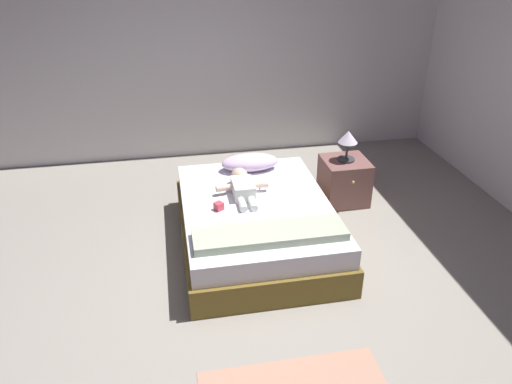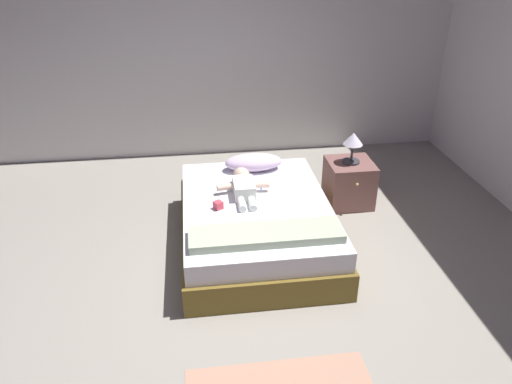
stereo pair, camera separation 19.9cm
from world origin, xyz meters
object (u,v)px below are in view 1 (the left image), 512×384
at_px(baby, 242,186).
at_px(toothbrush, 261,185).
at_px(bed, 256,224).
at_px(lamp, 348,140).
at_px(toy_block, 219,206).
at_px(nightstand, 344,181).
at_px(pillow, 250,162).

distance_m(baby, toothbrush, 0.23).
xyz_separation_m(bed, lamp, (1.04, 0.63, 0.47)).
relative_size(baby, toothbrush, 4.17).
bearing_deg(toy_block, nightstand, 26.76).
xyz_separation_m(bed, toothbrush, (0.10, 0.31, 0.23)).
bearing_deg(bed, nightstand, 30.92).
height_order(baby, toy_block, baby).
bearing_deg(pillow, toy_block, -118.66).
bearing_deg(nightstand, lamp, 90.00).
bearing_deg(toy_block, bed, 11.64).
xyz_separation_m(bed, baby, (-0.09, 0.20, 0.28)).
bearing_deg(pillow, lamp, -1.73).
height_order(toothbrush, nightstand, nightstand).
xyz_separation_m(pillow, nightstand, (0.98, -0.03, -0.28)).
xyz_separation_m(baby, toothbrush, (0.19, 0.11, -0.06)).
height_order(pillow, baby, baby).
relative_size(toothbrush, toy_block, 1.60).
relative_size(pillow, toy_block, 6.10).
distance_m(baby, toy_block, 0.36).
distance_m(pillow, baby, 0.48).
bearing_deg(lamp, bed, -149.08).
bearing_deg(toothbrush, toy_block, -139.24).
distance_m(pillow, nightstand, 1.02).
distance_m(bed, toothbrush, 0.39).
distance_m(pillow, toothbrush, 0.36).
relative_size(pillow, lamp, 1.77).
distance_m(bed, baby, 0.36).
height_order(nightstand, lamp, lamp).
relative_size(bed, lamp, 5.70).
xyz_separation_m(lamp, toy_block, (-1.38, -0.69, -0.22)).
bearing_deg(baby, nightstand, 20.74).
xyz_separation_m(pillow, baby, (-0.15, -0.46, -0.01)).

